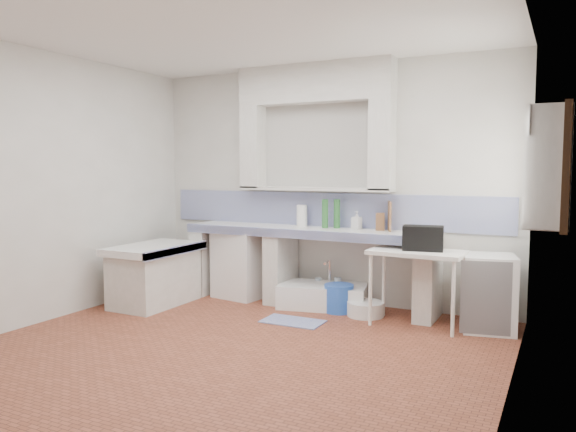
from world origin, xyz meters
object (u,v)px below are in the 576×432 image
at_px(sink, 323,297).
at_px(side_table, 416,288).
at_px(stove, 243,263).
at_px(fridge, 489,293).

xyz_separation_m(sink, side_table, (1.13, -0.26, 0.27)).
relative_size(stove, sink, 0.84).
bearing_deg(sink, fridge, -15.74).
bearing_deg(side_table, stove, 173.90).
distance_m(stove, sink, 1.15).
height_order(stove, side_table, stove).
height_order(stove, sink, stove).
bearing_deg(fridge, stove, 165.25).
relative_size(stove, fridge, 1.11).
height_order(stove, fridge, stove).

